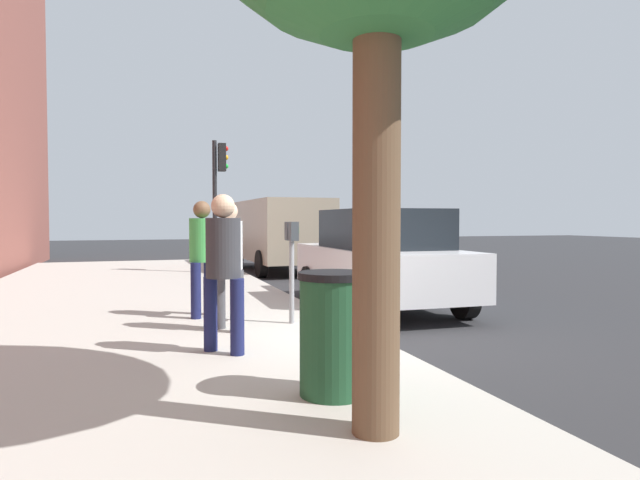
% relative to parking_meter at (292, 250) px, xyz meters
% --- Properties ---
extents(ground_plane, '(80.00, 80.00, 0.00)m').
position_rel_parking_meter_xyz_m(ground_plane, '(-0.95, -0.73, -1.17)').
color(ground_plane, '#2B2B2D').
rests_on(ground_plane, ground).
extents(sidewalk_slab, '(28.00, 6.00, 0.15)m').
position_rel_parking_meter_xyz_m(sidewalk_slab, '(-0.95, 2.27, -1.09)').
color(sidewalk_slab, '#B7B2A8').
rests_on(sidewalk_slab, ground_plane).
extents(parking_meter, '(0.36, 0.12, 1.41)m').
position_rel_parking_meter_xyz_m(parking_meter, '(0.00, 0.00, 0.00)').
color(parking_meter, gray).
rests_on(parking_meter, sidewalk_slab).
extents(pedestrian_at_meter, '(0.46, 0.36, 1.67)m').
position_rel_parking_meter_xyz_m(pedestrian_at_meter, '(-0.23, 0.91, -0.05)').
color(pedestrian_at_meter, '#47474C').
rests_on(pedestrian_at_meter, sidewalk_slab).
extents(pedestrian_bystander, '(0.43, 0.40, 1.71)m').
position_rel_parking_meter_xyz_m(pedestrian_bystander, '(-1.41, 1.15, -0.02)').
color(pedestrian_bystander, '#191E4C').
rests_on(pedestrian_bystander, sidewalk_slab).
extents(parking_officer, '(0.45, 0.37, 1.72)m').
position_rel_parking_meter_xyz_m(parking_officer, '(0.92, 1.12, -0.01)').
color(parking_officer, '#191E4C').
rests_on(parking_officer, sidewalk_slab).
extents(parked_sedan_near, '(4.42, 2.01, 1.77)m').
position_rel_parking_meter_xyz_m(parked_sedan_near, '(1.64, -2.08, -0.27)').
color(parked_sedan_near, silver).
rests_on(parked_sedan_near, ground_plane).
extents(parked_van_far, '(5.24, 2.20, 2.18)m').
position_rel_parking_meter_xyz_m(parked_van_far, '(9.16, -2.08, 0.09)').
color(parked_van_far, gray).
rests_on(parked_van_far, ground_plane).
extents(traffic_signal, '(0.24, 0.44, 3.60)m').
position_rel_parking_meter_xyz_m(traffic_signal, '(7.84, -0.06, 1.41)').
color(traffic_signal, black).
rests_on(traffic_signal, sidewalk_slab).
extents(trash_bin, '(0.59, 0.59, 1.01)m').
position_rel_parking_meter_xyz_m(trash_bin, '(-3.12, 0.50, -0.51)').
color(trash_bin, '#1E4C2D').
rests_on(trash_bin, sidewalk_slab).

